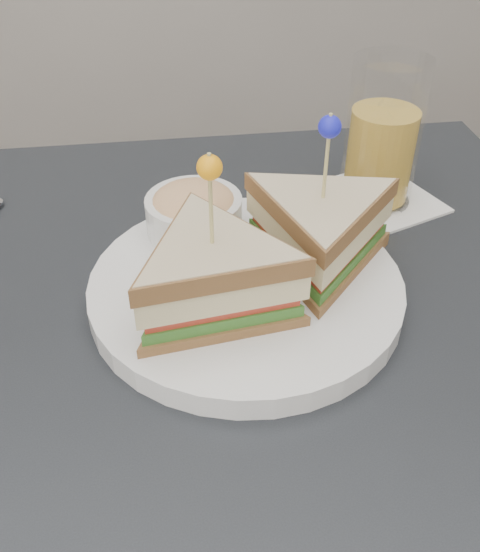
# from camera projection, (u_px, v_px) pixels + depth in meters

# --- Properties ---
(table) EXTENTS (0.80, 0.80, 0.75)m
(table) POSITION_uv_depth(u_px,v_px,m) (231.00, 383.00, 0.61)
(table) COLOR black
(table) RESTS_ON ground
(plate_meal) EXTENTS (0.39, 0.39, 0.18)m
(plate_meal) POSITION_uv_depth(u_px,v_px,m) (255.00, 256.00, 0.57)
(plate_meal) COLOR white
(plate_meal) RESTS_ON table
(drink_set) EXTENTS (0.17, 0.17, 0.17)m
(drink_set) POSITION_uv_depth(u_px,v_px,m) (382.00, 143.00, 0.69)
(drink_set) COLOR white
(drink_set) RESTS_ON table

